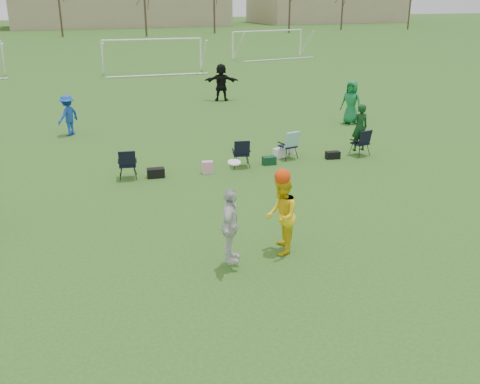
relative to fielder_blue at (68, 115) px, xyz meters
name	(u,v)px	position (x,y,z in m)	size (l,w,h in m)	color
ground	(302,284)	(3.40, -14.42, -0.84)	(260.00, 260.00, 0.00)	#2C5219
fielder_blue	(68,115)	(0.00, 0.00, 0.00)	(1.08, 0.62, 1.67)	#1740AD
fielder_green_far	(351,102)	(12.04, -2.36, 0.13)	(0.94, 0.61, 1.93)	#136D35
fielder_black	(221,82)	(8.44, 5.04, 0.17)	(1.87, 0.59, 2.01)	black
center_contest	(264,218)	(3.14, -13.05, 0.11)	(2.21, 1.37, 2.37)	silver
sideline_setup	(280,147)	(6.56, -6.61, -0.28)	(9.02, 1.51, 1.86)	#0E3516
goal_mid	(152,46)	(7.40, 17.58, 1.09)	(7.40, 0.63, 2.46)	white
goal_right	(268,36)	(19.40, 23.58, 1.09)	(7.35, 1.14, 2.46)	white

